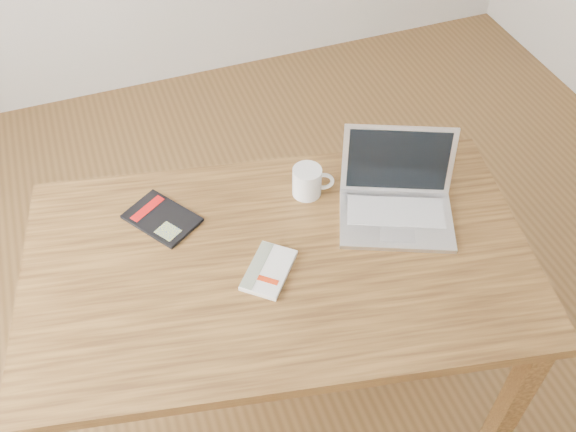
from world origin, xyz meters
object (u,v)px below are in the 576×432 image
object	(u,v)px
laptop	(397,198)
coffee_mug	(308,181)
desk	(279,276)
white_guidebook	(269,270)
black_guidebook	(162,218)

from	to	relation	value
laptop	coffee_mug	distance (m)	0.28
desk	coffee_mug	distance (m)	0.32
desk	laptop	size ratio (longest dim) A/B	3.78
desk	white_guidebook	size ratio (longest dim) A/B	7.65
desk	white_guidebook	world-z (taller)	white_guidebook
coffee_mug	laptop	bearing A→B (deg)	-16.30
desk	black_guidebook	bearing A→B (deg)	148.47
desk	coffee_mug	world-z (taller)	coffee_mug
desk	laptop	xyz separation A→B (m)	(0.41, 0.06, 0.14)
coffee_mug	black_guidebook	bearing A→B (deg)	-166.40
desk	white_guidebook	xyz separation A→B (m)	(-0.05, -0.04, 0.10)
white_guidebook	laptop	xyz separation A→B (m)	(0.45, 0.10, 0.04)
desk	coffee_mug	size ratio (longest dim) A/B	12.45
black_guidebook	coffee_mug	world-z (taller)	coffee_mug
white_guidebook	coffee_mug	bearing A→B (deg)	89.73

